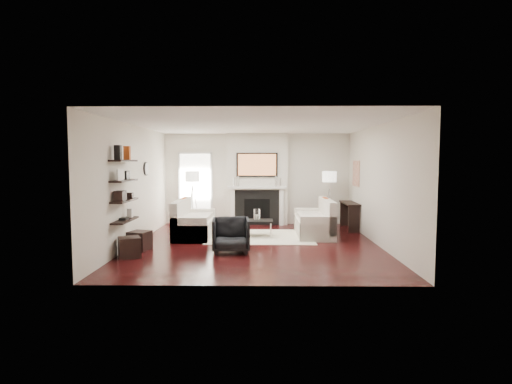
{
  "coord_description": "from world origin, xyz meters",
  "views": [
    {
      "loc": [
        0.13,
        -8.93,
        1.9
      ],
      "look_at": [
        0.0,
        0.6,
        1.15
      ],
      "focal_mm": 28.0,
      "sensor_mm": 36.0,
      "label": 1
    }
  ],
  "objects_px": {
    "armchair": "(231,233)",
    "ottoman_near": "(140,241)",
    "lamp_right_shade": "(329,177)",
    "loveseat_left_base": "(195,228)",
    "loveseat_right_base": "(314,227)",
    "lamp_left_shade": "(192,176)",
    "coffee_table": "(251,221)"
  },
  "relations": [
    {
      "from": "loveseat_left_base",
      "to": "armchair",
      "type": "relative_size",
      "value": 2.3
    },
    {
      "from": "loveseat_right_base",
      "to": "ottoman_near",
      "type": "relative_size",
      "value": 4.5
    },
    {
      "from": "loveseat_right_base",
      "to": "loveseat_left_base",
      "type": "bearing_deg",
      "value": -176.13
    },
    {
      "from": "lamp_left_shade",
      "to": "ottoman_near",
      "type": "bearing_deg",
      "value": -101.67
    },
    {
      "from": "armchair",
      "to": "lamp_right_shade",
      "type": "distance_m",
      "value": 4.14
    },
    {
      "from": "coffee_table",
      "to": "lamp_right_shade",
      "type": "height_order",
      "value": "lamp_right_shade"
    },
    {
      "from": "loveseat_left_base",
      "to": "lamp_right_shade",
      "type": "height_order",
      "value": "lamp_right_shade"
    },
    {
      "from": "loveseat_left_base",
      "to": "lamp_right_shade",
      "type": "distance_m",
      "value": 4.05
    },
    {
      "from": "lamp_right_shade",
      "to": "ottoman_near",
      "type": "bearing_deg",
      "value": -147.12
    },
    {
      "from": "armchair",
      "to": "ottoman_near",
      "type": "distance_m",
      "value": 1.98
    },
    {
      "from": "ottoman_near",
      "to": "lamp_left_shade",
      "type": "bearing_deg",
      "value": 78.33
    },
    {
      "from": "lamp_left_shade",
      "to": "ottoman_near",
      "type": "height_order",
      "value": "lamp_left_shade"
    },
    {
      "from": "coffee_table",
      "to": "armchair",
      "type": "bearing_deg",
      "value": -102.53
    },
    {
      "from": "loveseat_right_base",
      "to": "armchair",
      "type": "height_order",
      "value": "armchair"
    },
    {
      "from": "loveseat_left_base",
      "to": "ottoman_near",
      "type": "relative_size",
      "value": 4.5
    },
    {
      "from": "loveseat_right_base",
      "to": "ottoman_near",
      "type": "distance_m",
      "value": 4.29
    },
    {
      "from": "loveseat_left_base",
      "to": "ottoman_near",
      "type": "xyz_separation_m",
      "value": [
        -0.93,
        -1.51,
        -0.01
      ]
    },
    {
      "from": "loveseat_left_base",
      "to": "lamp_right_shade",
      "type": "bearing_deg",
      "value": 21.53
    },
    {
      "from": "lamp_left_shade",
      "to": "lamp_right_shade",
      "type": "height_order",
      "value": "same"
    },
    {
      "from": "loveseat_right_base",
      "to": "coffee_table",
      "type": "distance_m",
      "value": 1.62
    },
    {
      "from": "coffee_table",
      "to": "ottoman_near",
      "type": "height_order",
      "value": "coffee_table"
    },
    {
      "from": "coffee_table",
      "to": "ottoman_near",
      "type": "relative_size",
      "value": 2.75
    },
    {
      "from": "lamp_left_shade",
      "to": "lamp_right_shade",
      "type": "bearing_deg",
      "value": -1.17
    },
    {
      "from": "ottoman_near",
      "to": "lamp_right_shade",
      "type": "bearing_deg",
      "value": 32.88
    },
    {
      "from": "armchair",
      "to": "lamp_left_shade",
      "type": "height_order",
      "value": "lamp_left_shade"
    },
    {
      "from": "loveseat_right_base",
      "to": "armchair",
      "type": "distance_m",
      "value": 2.72
    },
    {
      "from": "loveseat_left_base",
      "to": "armchair",
      "type": "xyz_separation_m",
      "value": [
        1.04,
        -1.67,
        0.18
      ]
    },
    {
      "from": "loveseat_right_base",
      "to": "lamp_right_shade",
      "type": "bearing_deg",
      "value": 64.12
    },
    {
      "from": "lamp_right_shade",
      "to": "ottoman_near",
      "type": "height_order",
      "value": "lamp_right_shade"
    },
    {
      "from": "loveseat_left_base",
      "to": "loveseat_right_base",
      "type": "distance_m",
      "value": 3.01
    },
    {
      "from": "loveseat_left_base",
      "to": "loveseat_right_base",
      "type": "relative_size",
      "value": 1.0
    },
    {
      "from": "armchair",
      "to": "ottoman_near",
      "type": "xyz_separation_m",
      "value": [
        -1.96,
        0.16,
        -0.19
      ]
    }
  ]
}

